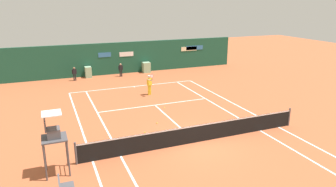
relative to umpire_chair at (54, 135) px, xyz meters
name	(u,v)px	position (x,y,z in m)	size (l,w,h in m)	color
ground_plane	(192,138)	(6.83, 1.02, -1.75)	(80.00, 80.00, 0.01)	#B25633
tennis_net	(197,133)	(6.83, 0.45, -1.24)	(12.10, 0.10, 1.07)	#4C4C51
sponsor_back_wall	(119,59)	(6.85, 17.42, -0.25)	(25.00, 1.02, 3.10)	#194C38
umpire_chair	(54,135)	(0.00, 0.00, 0.00)	(1.00, 1.00, 2.71)	#47474C
player_on_baseline	(150,83)	(7.29, 9.33, -0.82)	(0.47, 0.80, 1.78)	yellow
ball_kid_centre_post	(121,69)	(6.68, 16.10, -1.01)	(0.43, 0.18, 1.28)	black
ball_kid_right_post	(74,73)	(2.40, 16.10, -1.03)	(0.42, 0.18, 1.25)	black
tennis_ball_near_service_line	(157,123)	(5.80, 3.60, -1.72)	(0.07, 0.07, 0.07)	#CCE033
tennis_ball_mid_court	(145,132)	(4.71, 2.57, -1.72)	(0.07, 0.07, 0.07)	#CCE033
tennis_ball_by_sideline	(164,107)	(7.23, 6.03, -1.72)	(0.07, 0.07, 0.07)	#CCE033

